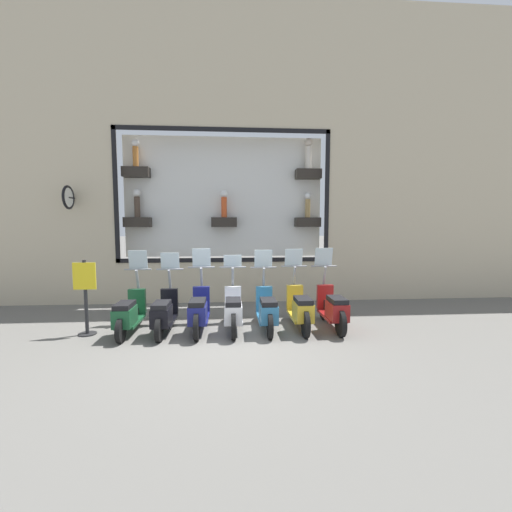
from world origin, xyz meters
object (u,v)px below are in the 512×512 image
at_px(shop_sign_post, 85,295).
at_px(scooter_teal_2, 267,310).
at_px(scooter_red_0, 333,308).
at_px(scooter_navy_4, 199,311).
at_px(scooter_white_3, 233,311).
at_px(scooter_green_6, 129,313).
at_px(scooter_black_5, 164,313).
at_px(scooter_yellow_1, 300,309).

bearing_deg(shop_sign_post, scooter_teal_2, -89.82).
bearing_deg(scooter_red_0, scooter_navy_4, 90.00).
bearing_deg(shop_sign_post, scooter_white_3, -89.79).
relative_size(scooter_navy_4, scooter_green_6, 1.01).
bearing_deg(scooter_black_5, scooter_teal_2, -89.87).
bearing_deg(scooter_yellow_1, scooter_red_0, -89.98).
distance_m(scooter_teal_2, scooter_navy_4, 1.44).
bearing_deg(scooter_black_5, scooter_white_3, -89.85).
bearing_deg(scooter_yellow_1, scooter_black_5, 90.17).
relative_size(scooter_yellow_1, scooter_black_5, 1.01).
distance_m(scooter_white_3, scooter_black_5, 1.44).
relative_size(scooter_red_0, scooter_navy_4, 1.00).
xyz_separation_m(scooter_navy_4, scooter_black_5, (-0.01, 0.72, -0.03)).
height_order(scooter_yellow_1, scooter_black_5, scooter_yellow_1).
bearing_deg(scooter_yellow_1, scooter_green_6, 90.10).
bearing_deg(scooter_red_0, scooter_black_5, 90.14).
height_order(scooter_red_0, scooter_white_3, scooter_red_0).
bearing_deg(scooter_black_5, scooter_yellow_1, -89.83).
bearing_deg(scooter_navy_4, scooter_teal_2, -90.16).
bearing_deg(scooter_white_3, scooter_navy_4, 89.59).
bearing_deg(scooter_white_3, scooter_red_0, -89.86).
distance_m(scooter_red_0, scooter_navy_4, 2.88).
xyz_separation_m(scooter_teal_2, scooter_black_5, (-0.01, 2.16, -0.02)).
relative_size(scooter_red_0, scooter_white_3, 1.00).
distance_m(scooter_teal_2, scooter_black_5, 2.16).
relative_size(scooter_black_5, shop_sign_post, 1.16).
relative_size(scooter_teal_2, scooter_navy_4, 1.00).
xyz_separation_m(scooter_red_0, shop_sign_post, (-0.02, 5.17, 0.38)).
height_order(scooter_white_3, scooter_navy_4, scooter_navy_4).
relative_size(scooter_yellow_1, scooter_navy_4, 1.00).
relative_size(scooter_teal_2, scooter_black_5, 1.01).
xyz_separation_m(scooter_teal_2, scooter_white_3, (-0.00, 0.72, 0.00)).
relative_size(scooter_navy_4, scooter_black_5, 1.01).
xyz_separation_m(scooter_black_5, shop_sign_post, (-0.01, 1.57, 0.41)).
bearing_deg(scooter_teal_2, shop_sign_post, 90.18).
xyz_separation_m(scooter_red_0, scooter_navy_4, (-0.00, 2.88, -0.00)).
height_order(scooter_yellow_1, scooter_white_3, scooter_yellow_1).
bearing_deg(scooter_white_3, scooter_black_5, 90.15).
xyz_separation_m(scooter_red_0, scooter_teal_2, (-0.00, 1.44, -0.01)).
height_order(scooter_teal_2, scooter_green_6, scooter_green_6).
distance_m(scooter_white_3, scooter_green_6, 2.16).
relative_size(scooter_white_3, scooter_green_6, 1.01).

